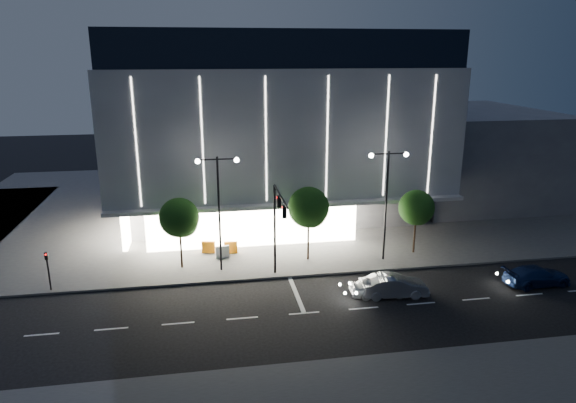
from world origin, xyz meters
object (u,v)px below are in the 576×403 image
(car_second, at_px, (394,286))
(tree_left, at_px, (180,220))
(car_lead, at_px, (379,287))
(tree_right, at_px, (417,209))
(barrier_a, at_px, (208,247))
(car_third, at_px, (537,276))
(ped_signal_far, at_px, (48,267))
(tree_mid, at_px, (309,210))
(street_lamp_east, at_px, (387,190))
(barrier_c, at_px, (231,247))
(street_lamp_west, at_px, (219,197))
(barrier_d, at_px, (222,252))
(traffic_mast, at_px, (278,217))

(car_second, bearing_deg, tree_left, 68.21)
(car_lead, distance_m, car_second, 1.03)
(tree_left, bearing_deg, tree_right, -0.00)
(tree_left, height_order, barrier_a, tree_left)
(tree_right, xyz_separation_m, car_second, (-4.45, -7.13, -3.12))
(barrier_a, bearing_deg, car_third, -10.11)
(barrier_a, bearing_deg, tree_right, 3.76)
(ped_signal_far, bearing_deg, car_lead, -11.01)
(tree_mid, bearing_deg, car_second, -57.45)
(tree_mid, bearing_deg, street_lamp_east, -9.69)
(car_lead, bearing_deg, barrier_c, 48.96)
(street_lamp_west, bearing_deg, ped_signal_far, -172.87)
(barrier_d, bearing_deg, barrier_a, 122.70)
(barrier_d, bearing_deg, ped_signal_far, -170.79)
(ped_signal_far, bearing_deg, traffic_mast, -4.15)
(traffic_mast, height_order, tree_right, traffic_mast)
(car_second, height_order, car_third, car_second)
(car_third, relative_size, barrier_d, 4.44)
(barrier_d, bearing_deg, tree_right, -13.70)
(traffic_mast, bearing_deg, barrier_d, 126.81)
(car_third, relative_size, barrier_a, 4.44)
(traffic_mast, distance_m, car_lead, 8.52)
(street_lamp_west, xyz_separation_m, tree_left, (-2.97, 1.02, -1.92))
(barrier_c, bearing_deg, street_lamp_east, -10.60)
(tree_right, bearing_deg, car_second, -121.97)
(street_lamp_east, height_order, ped_signal_far, street_lamp_east)
(street_lamp_east, xyz_separation_m, tree_mid, (-5.97, 1.02, -1.62))
(barrier_c, bearing_deg, street_lamp_west, -100.83)
(tree_left, bearing_deg, street_lamp_west, -18.94)
(traffic_mast, height_order, car_lead, traffic_mast)
(tree_right, bearing_deg, traffic_mast, -162.98)
(tree_mid, bearing_deg, ped_signal_far, -172.45)
(car_second, bearing_deg, traffic_mast, 69.85)
(street_lamp_west, height_order, tree_mid, street_lamp_west)
(ped_signal_far, relative_size, barrier_a, 2.73)
(car_second, bearing_deg, ped_signal_far, 83.26)
(tree_left, bearing_deg, car_second, -26.10)
(tree_right, distance_m, car_lead, 9.37)
(street_lamp_east, xyz_separation_m, car_second, (-1.42, -6.11, -5.19))
(street_lamp_east, distance_m, ped_signal_far, 25.37)
(barrier_c, bearing_deg, ped_signal_far, -154.86)
(traffic_mast, distance_m, tree_left, 7.95)
(street_lamp_west, bearing_deg, traffic_mast, -33.65)
(street_lamp_east, bearing_deg, tree_mid, 170.31)
(ped_signal_far, bearing_deg, car_third, -7.64)
(street_lamp_east, relative_size, car_lead, 2.27)
(street_lamp_east, xyz_separation_m, car_third, (9.41, -6.12, -5.25))
(tree_right, bearing_deg, ped_signal_far, -174.86)
(traffic_mast, relative_size, barrier_c, 6.43)
(car_third, bearing_deg, car_second, 87.19)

